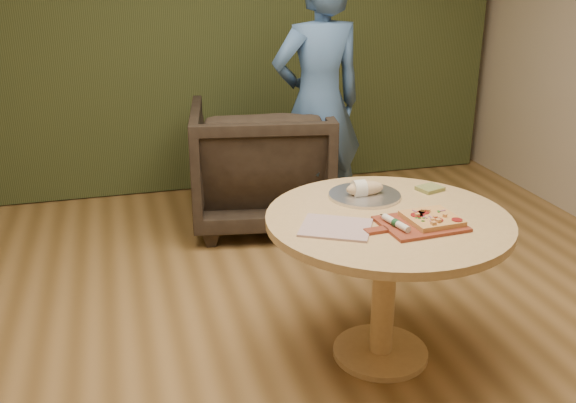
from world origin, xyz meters
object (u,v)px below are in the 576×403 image
at_px(pizza_paddle, 419,224).
at_px(armchair, 260,158).
at_px(cutlery_roll, 396,223).
at_px(person_standing, 318,105).
at_px(serving_tray, 365,195).
at_px(flatbread_pizza, 432,218).
at_px(bread_roll, 363,189).
at_px(pedestal_table, 387,244).

relative_size(pizza_paddle, armchair, 0.46).
distance_m(pizza_paddle, armchair, 2.01).
distance_m(cutlery_roll, person_standing, 1.77).
bearing_deg(serving_tray, armchair, 96.14).
bearing_deg(flatbread_pizza, pizza_paddle, -175.92).
distance_m(pizza_paddle, bread_roll, 0.42).
relative_size(flatbread_pizza, armchair, 0.24).
relative_size(bread_roll, armchair, 0.19).
height_order(pedestal_table, armchair, armchair).
height_order(serving_tray, person_standing, person_standing).
distance_m(pedestal_table, cutlery_roll, 0.23).
relative_size(flatbread_pizza, bread_roll, 1.22).
relative_size(pizza_paddle, serving_tray, 1.28).
distance_m(flatbread_pizza, person_standing, 1.74).
xyz_separation_m(pedestal_table, flatbread_pizza, (0.15, -0.14, 0.17)).
bearing_deg(serving_tray, bread_roll, 180.00).
distance_m(pedestal_table, person_standing, 1.64).
bearing_deg(bread_roll, cutlery_roll, -91.65).
xyz_separation_m(pedestal_table, serving_tray, (-0.01, 0.26, 0.15)).
bearing_deg(flatbread_pizza, cutlery_roll, -175.83).
height_order(flatbread_pizza, cutlery_roll, flatbread_pizza).
distance_m(serving_tray, armchair, 1.60).
distance_m(serving_tray, person_standing, 1.36).
bearing_deg(armchair, pizza_paddle, 107.12).
bearing_deg(armchair, pedestal_table, 105.21).
relative_size(flatbread_pizza, serving_tray, 0.66).
height_order(armchair, person_standing, person_standing).
distance_m(pizza_paddle, serving_tray, 0.42).
height_order(cutlery_roll, armchair, armchair).
bearing_deg(flatbread_pizza, person_standing, 89.04).
xyz_separation_m(pizza_paddle, flatbread_pizza, (0.06, 0.00, 0.02)).
distance_m(pedestal_table, pizza_paddle, 0.22).
xyz_separation_m(flatbread_pizza, armchair, (-0.33, 1.97, -0.28)).
height_order(pizza_paddle, bread_roll, bread_roll).
xyz_separation_m(pedestal_table, person_standing, (0.17, 1.60, 0.31)).
bearing_deg(person_standing, pedestal_table, 75.47).
bearing_deg(pedestal_table, pizza_paddle, -60.46).
relative_size(flatbread_pizza, person_standing, 0.13).
distance_m(flatbread_pizza, cutlery_roll, 0.18).
bearing_deg(flatbread_pizza, pedestal_table, 136.43).
distance_m(flatbread_pizza, serving_tray, 0.43).
height_order(pizza_paddle, flatbread_pizza, flatbread_pizza).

